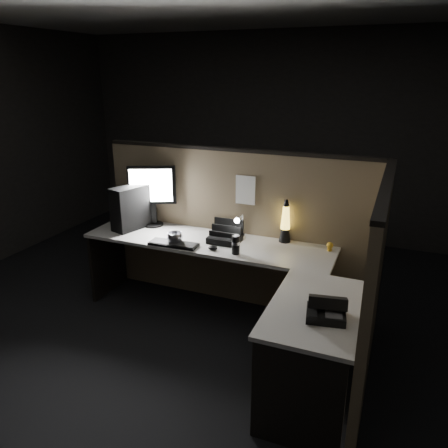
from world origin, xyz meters
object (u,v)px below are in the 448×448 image
at_px(lava_lamp, 285,224).
at_px(desk_phone, 326,309).
at_px(monitor, 152,190).
at_px(pc_tower, 132,207).
at_px(keyboard, 174,244).

height_order(lava_lamp, desk_phone, lava_lamp).
relative_size(monitor, desk_phone, 2.18).
distance_m(monitor, desk_phone, 2.22).
distance_m(pc_tower, desk_phone, 2.26).
bearing_deg(keyboard, desk_phone, -28.07).
bearing_deg(pc_tower, desk_phone, -7.89).
height_order(keyboard, desk_phone, desk_phone).
bearing_deg(monitor, lava_lamp, -21.88).
relative_size(keyboard, lava_lamp, 1.13).
height_order(pc_tower, monitor, monitor).
bearing_deg(pc_tower, keyboard, -6.40).
height_order(keyboard, lava_lamp, lava_lamp).
relative_size(lava_lamp, desk_phone, 1.43).
xyz_separation_m(monitor, lava_lamp, (1.33, 0.05, -0.20)).
xyz_separation_m(pc_tower, monitor, (0.14, 0.15, 0.15)).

